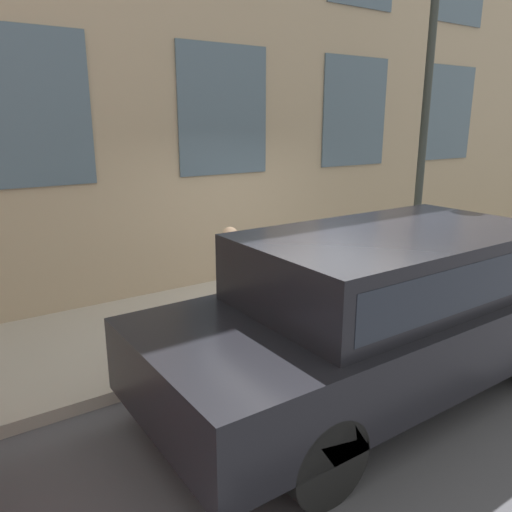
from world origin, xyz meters
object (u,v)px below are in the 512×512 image
(person, at_px, (231,267))
(parked_truck_charcoal_near, at_px, (387,300))
(fire_hydrant, at_px, (280,288))
(street_lamp, at_px, (430,61))

(person, distance_m, parked_truck_charcoal_near, 2.11)
(fire_hydrant, height_order, street_lamp, street_lamp)
(parked_truck_charcoal_near, xyz_separation_m, street_lamp, (1.95, -2.89, 2.56))
(parked_truck_charcoal_near, bearing_deg, street_lamp, -55.90)
(street_lamp, bearing_deg, person, 88.82)
(person, bearing_deg, parked_truck_charcoal_near, -55.16)
(fire_hydrant, xyz_separation_m, parked_truck_charcoal_near, (-1.88, 0.10, 0.43))
(fire_hydrant, relative_size, parked_truck_charcoal_near, 0.16)
(person, bearing_deg, street_lamp, 17.80)
(fire_hydrant, bearing_deg, parked_truck_charcoal_near, 177.00)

